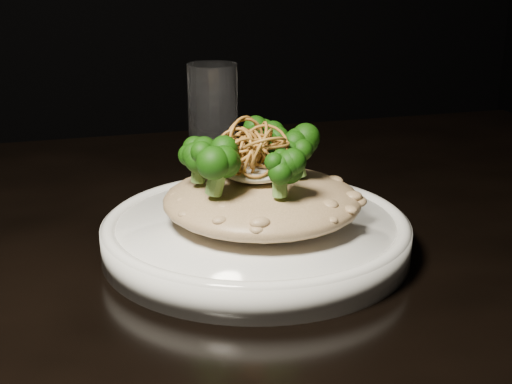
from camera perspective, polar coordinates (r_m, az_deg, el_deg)
table at (r=0.71m, az=-0.83°, el=-9.25°), size 1.10×0.80×0.75m
plate at (r=0.63m, az=0.00°, el=-3.56°), size 0.27×0.27×0.03m
risotto at (r=0.62m, az=0.49°, el=-0.64°), size 0.17×0.17×0.04m
broccoli at (r=0.60m, az=-0.18°, el=2.87°), size 0.12×0.12×0.05m
cheese at (r=0.61m, az=0.02°, el=1.78°), size 0.06×0.06×0.02m
shallots at (r=0.59m, az=-0.25°, el=3.92°), size 0.05×0.05×0.04m
drinking_glass at (r=0.93m, az=-3.46°, el=6.70°), size 0.07×0.07×0.11m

